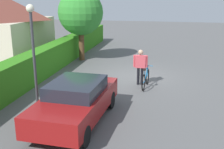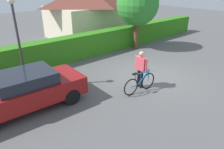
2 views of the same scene
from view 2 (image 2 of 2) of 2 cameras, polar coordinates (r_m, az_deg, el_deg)
ground_plane at (r=10.87m, az=10.73°, el=-0.37°), size 60.00×60.00×0.00m
hedge_row at (r=13.90m, az=-4.80°, el=8.56°), size 21.75×0.90×1.45m
house_distant at (r=18.55m, az=-6.94°, el=16.88°), size 6.21×5.08×4.23m
parked_car_near at (r=8.34m, az=-22.83°, el=-3.94°), size 4.43×2.04×1.44m
bicycle at (r=9.06m, az=7.63°, el=-2.40°), size 1.77×0.50×0.97m
person_rider at (r=9.24m, az=7.89°, el=2.15°), size 0.23×0.68×1.71m
street_lamp at (r=9.54m, az=-24.67°, el=10.64°), size 0.28×0.28×3.90m
tree_kerbside at (r=14.82m, az=7.06°, el=18.56°), size 2.86×2.86×4.50m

